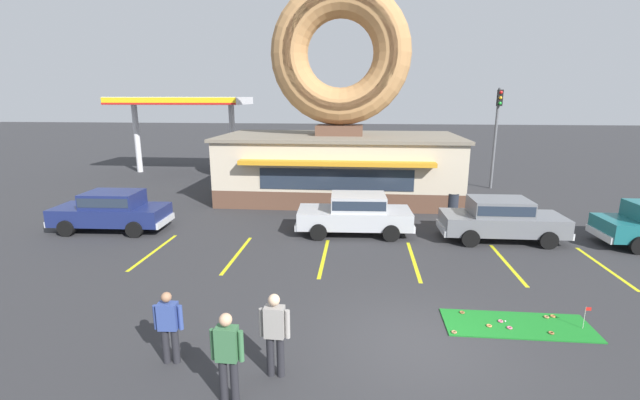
{
  "coord_description": "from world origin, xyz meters",
  "views": [
    {
      "loc": [
        -1.29,
        -8.57,
        5.28
      ],
      "look_at": [
        -2.58,
        5.0,
        2.0
      ],
      "focal_mm": 24.0,
      "sensor_mm": 36.0,
      "label": 1
    }
  ],
  "objects_px": {
    "pedestrian_blue_sweater_man": "(227,354)",
    "pedestrian_hooded_kid": "(275,331)",
    "car_grey": "(501,218)",
    "car_navy": "(112,209)",
    "car_silver": "(356,212)",
    "traffic_light_pole": "(497,125)",
    "pedestrian_leather_jacket_man": "(169,325)",
    "trash_bin": "(453,203)",
    "putting_flag_pin": "(587,313)",
    "golf_ball": "(505,321)"
  },
  "relations": [
    {
      "from": "car_navy",
      "to": "car_grey",
      "type": "relative_size",
      "value": 1.01
    },
    {
      "from": "golf_ball",
      "to": "pedestrian_blue_sweater_man",
      "type": "bearing_deg",
      "value": -150.44
    },
    {
      "from": "pedestrian_blue_sweater_man",
      "to": "car_grey",
      "type": "bearing_deg",
      "value": 51.98
    },
    {
      "from": "golf_ball",
      "to": "pedestrian_blue_sweater_man",
      "type": "xyz_separation_m",
      "value": [
        -5.77,
        -3.27,
        0.91
      ]
    },
    {
      "from": "car_navy",
      "to": "pedestrian_hooded_kid",
      "type": "xyz_separation_m",
      "value": [
        8.42,
        -8.63,
        0.08
      ]
    },
    {
      "from": "traffic_light_pole",
      "to": "pedestrian_leather_jacket_man",
      "type": "bearing_deg",
      "value": -122.17
    },
    {
      "from": "car_silver",
      "to": "pedestrian_hooded_kid",
      "type": "relative_size",
      "value": 2.7
    },
    {
      "from": "putting_flag_pin",
      "to": "car_navy",
      "type": "bearing_deg",
      "value": 157.59
    },
    {
      "from": "golf_ball",
      "to": "car_navy",
      "type": "relative_size",
      "value": 0.01
    },
    {
      "from": "putting_flag_pin",
      "to": "trash_bin",
      "type": "height_order",
      "value": "trash_bin"
    },
    {
      "from": "pedestrian_leather_jacket_man",
      "to": "trash_bin",
      "type": "relative_size",
      "value": 1.59
    },
    {
      "from": "pedestrian_hooded_kid",
      "to": "car_navy",
      "type": "bearing_deg",
      "value": 134.3
    },
    {
      "from": "trash_bin",
      "to": "golf_ball",
      "type": "bearing_deg",
      "value": -94.3
    },
    {
      "from": "pedestrian_hooded_kid",
      "to": "pedestrian_leather_jacket_man",
      "type": "bearing_deg",
      "value": 174.51
    },
    {
      "from": "car_silver",
      "to": "pedestrian_hooded_kid",
      "type": "height_order",
      "value": "pedestrian_hooded_kid"
    },
    {
      "from": "putting_flag_pin",
      "to": "pedestrian_blue_sweater_man",
      "type": "bearing_deg",
      "value": -157.29
    },
    {
      "from": "golf_ball",
      "to": "car_navy",
      "type": "distance_m",
      "value": 14.88
    },
    {
      "from": "putting_flag_pin",
      "to": "car_navy",
      "type": "xyz_separation_m",
      "value": [
        -15.26,
        6.29,
        0.43
      ]
    },
    {
      "from": "putting_flag_pin",
      "to": "car_navy",
      "type": "distance_m",
      "value": 16.52
    },
    {
      "from": "pedestrian_leather_jacket_man",
      "to": "car_navy",
      "type": "bearing_deg",
      "value": 126.45
    },
    {
      "from": "putting_flag_pin",
      "to": "car_grey",
      "type": "bearing_deg",
      "value": 89.77
    },
    {
      "from": "car_grey",
      "to": "pedestrian_hooded_kid",
      "type": "distance_m",
      "value": 11.19
    },
    {
      "from": "traffic_light_pole",
      "to": "car_silver",
      "type": "bearing_deg",
      "value": -129.95
    },
    {
      "from": "putting_flag_pin",
      "to": "pedestrian_hooded_kid",
      "type": "bearing_deg",
      "value": -161.19
    },
    {
      "from": "car_grey",
      "to": "pedestrian_hooded_kid",
      "type": "height_order",
      "value": "pedestrian_hooded_kid"
    },
    {
      "from": "car_silver",
      "to": "golf_ball",
      "type": "bearing_deg",
      "value": -60.87
    },
    {
      "from": "car_silver",
      "to": "pedestrian_blue_sweater_man",
      "type": "height_order",
      "value": "pedestrian_blue_sweater_man"
    },
    {
      "from": "putting_flag_pin",
      "to": "car_grey",
      "type": "distance_m",
      "value": 6.52
    },
    {
      "from": "car_silver",
      "to": "car_navy",
      "type": "relative_size",
      "value": 1.0
    },
    {
      "from": "car_grey",
      "to": "traffic_light_pole",
      "type": "height_order",
      "value": "traffic_light_pole"
    },
    {
      "from": "putting_flag_pin",
      "to": "trash_bin",
      "type": "bearing_deg",
      "value": 95.54
    },
    {
      "from": "car_silver",
      "to": "trash_bin",
      "type": "xyz_separation_m",
      "value": [
        4.45,
        3.44,
        -0.37
      ]
    },
    {
      "from": "car_navy",
      "to": "traffic_light_pole",
      "type": "bearing_deg",
      "value": 29.18
    },
    {
      "from": "golf_ball",
      "to": "pedestrian_leather_jacket_man",
      "type": "bearing_deg",
      "value": -162.88
    },
    {
      "from": "pedestrian_blue_sweater_man",
      "to": "pedestrian_hooded_kid",
      "type": "bearing_deg",
      "value": 50.5
    },
    {
      "from": "putting_flag_pin",
      "to": "pedestrian_leather_jacket_man",
      "type": "xyz_separation_m",
      "value": [
        -9.05,
        -2.12,
        0.41
      ]
    },
    {
      "from": "car_grey",
      "to": "pedestrian_blue_sweater_man",
      "type": "height_order",
      "value": "pedestrian_blue_sweater_man"
    },
    {
      "from": "car_grey",
      "to": "pedestrian_hooded_kid",
      "type": "bearing_deg",
      "value": -127.88
    },
    {
      "from": "car_silver",
      "to": "pedestrian_leather_jacket_man",
      "type": "bearing_deg",
      "value": -112.15
    },
    {
      "from": "pedestrian_leather_jacket_man",
      "to": "traffic_light_pole",
      "type": "relative_size",
      "value": 0.27
    },
    {
      "from": "golf_ball",
      "to": "pedestrian_blue_sweater_man",
      "type": "relative_size",
      "value": 0.02
    },
    {
      "from": "car_silver",
      "to": "car_grey",
      "type": "distance_m",
      "value": 5.47
    },
    {
      "from": "pedestrian_hooded_kid",
      "to": "pedestrian_leather_jacket_man",
      "type": "xyz_separation_m",
      "value": [
        -2.2,
        0.21,
        -0.1
      ]
    },
    {
      "from": "putting_flag_pin",
      "to": "pedestrian_blue_sweater_man",
      "type": "distance_m",
      "value": 8.16
    },
    {
      "from": "car_grey",
      "to": "pedestrian_hooded_kid",
      "type": "relative_size",
      "value": 2.68
    },
    {
      "from": "car_navy",
      "to": "pedestrian_blue_sweater_man",
      "type": "xyz_separation_m",
      "value": [
        7.75,
        -9.44,
        0.09
      ]
    },
    {
      "from": "car_silver",
      "to": "pedestrian_hooded_kid",
      "type": "distance_m",
      "value": 9.2
    },
    {
      "from": "putting_flag_pin",
      "to": "pedestrian_leather_jacket_man",
      "type": "distance_m",
      "value": 9.3
    },
    {
      "from": "putting_flag_pin",
      "to": "car_navy",
      "type": "relative_size",
      "value": 0.12
    },
    {
      "from": "trash_bin",
      "to": "car_navy",
      "type": "bearing_deg",
      "value": -164.74
    }
  ]
}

